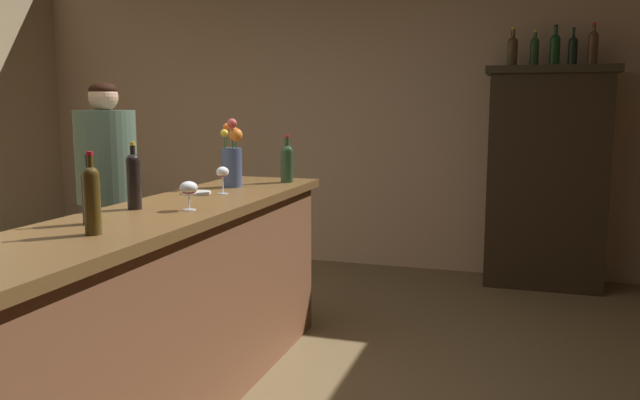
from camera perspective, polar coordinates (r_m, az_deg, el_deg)
The scene contains 18 objects.
floor at distance 3.62m, azimuth -15.10°, elevation -16.06°, with size 7.83×7.83×0.00m, color brown.
wall_back at distance 6.10m, azimuth 0.21°, elevation 8.28°, with size 6.01×0.12×2.94m, color tan.
bar_counter at distance 3.20m, azimuth -13.34°, elevation -9.62°, with size 0.62×2.83×1.00m.
display_cabinet at distance 5.53m, azimuth 19.46°, elevation 2.19°, with size 1.00×0.47×1.79m.
wine_bottle_chardonnay at distance 2.53m, azimuth -19.60°, elevation 0.24°, with size 0.06×0.06×0.31m.
wine_bottle_rose at distance 3.10m, azimuth -16.21°, elevation 1.84°, with size 0.07×0.07×0.31m.
wine_bottle_syrah at distance 4.05m, azimuth -2.96°, elevation 3.45°, with size 0.08×0.08×0.30m.
wine_bottle_merlot at distance 2.77m, azimuth -19.78°, elevation 0.52°, with size 0.06×0.06×0.29m.
wine_glass_front at distance 3.02m, azimuth -11.58°, elevation 0.95°, with size 0.08×0.08×0.14m.
wine_glass_mid at distance 3.54m, azimuth -8.65°, elevation 2.35°, with size 0.07×0.07×0.15m.
flower_arrangement at distance 3.83m, azimuth -7.81°, elevation 3.59°, with size 0.14×0.13×0.41m.
cheese_plate at distance 3.59m, azimuth -10.93°, elevation 0.65°, with size 0.16×0.16×0.01m, color white.
display_bottle_left at distance 5.52m, azimuth 16.72°, elevation 12.66°, with size 0.08×0.08×0.31m.
display_bottle_midleft at distance 5.52m, azimuth 18.51°, elevation 12.50°, with size 0.07×0.07×0.28m.
display_bottle_center at distance 5.52m, azimuth 20.13°, elevation 12.55°, with size 0.08×0.08×0.32m.
display_bottle_midright at distance 5.53m, azimuth 21.53°, elevation 12.31°, with size 0.07×0.07×0.29m.
display_bottle_right at distance 5.54m, azimuth 23.07°, elevation 12.45°, with size 0.08×0.08×0.33m.
patron_by_cabinet at distance 4.49m, azimuth -18.31°, elevation 0.34°, with size 0.39×0.39×1.63m.
Camera 1 is at (1.82, -2.75, 1.48)m, focal length 36.04 mm.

